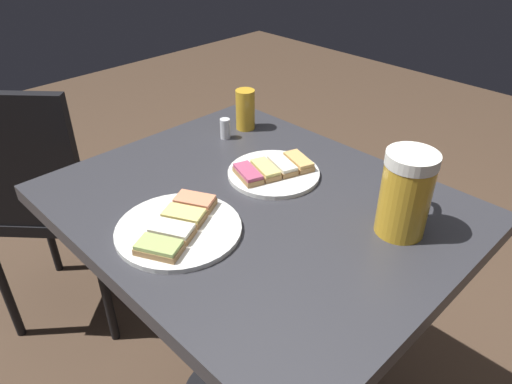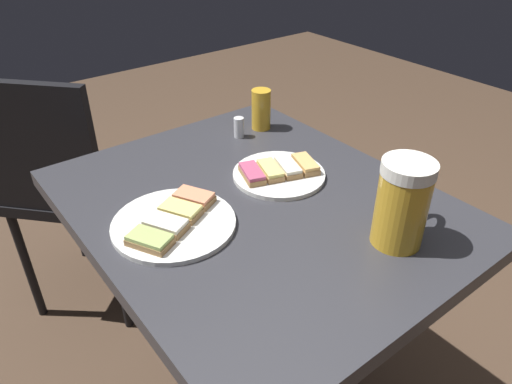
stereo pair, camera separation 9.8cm
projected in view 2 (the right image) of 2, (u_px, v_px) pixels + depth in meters
cafe_table at (256, 258)px, 1.07m from camera, size 0.82×0.67×0.72m
plate_near at (174, 222)px, 0.91m from camera, size 0.24×0.24×0.03m
plate_far at (279, 172)px, 1.06m from camera, size 0.21×0.21×0.03m
beer_mug at (403, 202)px, 0.83m from camera, size 0.09×0.15×0.16m
beer_glass_small at (261, 109)px, 1.25m from camera, size 0.05×0.05×0.11m
salt_shaker at (239, 127)px, 1.22m from camera, size 0.03×0.03×0.05m
cafe_chair at (69, 181)px, 1.47m from camera, size 0.54×0.54×0.85m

